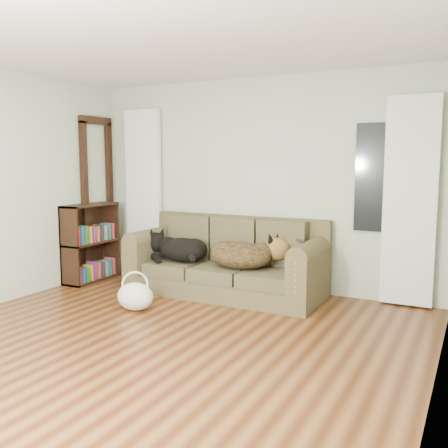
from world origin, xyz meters
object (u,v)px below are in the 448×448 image
at_px(dog_black_lab, 180,250).
at_px(dog_shepherd, 245,256).
at_px(sofa, 225,257).
at_px(bookshelf, 91,243).
at_px(tote_bag, 135,296).

relative_size(dog_black_lab, dog_shepherd, 0.92).
bearing_deg(sofa, dog_shepherd, -7.17).
relative_size(sofa, dog_black_lab, 3.34).
distance_m(dog_shepherd, bookshelf, 2.18).
xyz_separation_m(dog_shepherd, tote_bag, (-0.83, -1.00, -0.33)).
xyz_separation_m(dog_black_lab, bookshelf, (-1.27, -0.18, 0.02)).
relative_size(sofa, bookshelf, 2.29).
relative_size(sofa, dog_shepherd, 3.07).
relative_size(sofa, tote_bag, 5.69).
bearing_deg(sofa, tote_bag, -117.56).
bearing_deg(tote_bag, dog_black_lab, 94.18).
bearing_deg(dog_shepherd, sofa, -12.71).
distance_m(sofa, tote_bag, 1.20).
relative_size(tote_bag, bookshelf, 0.40).
xyz_separation_m(tote_bag, bookshelf, (-1.35, 0.82, 0.34)).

